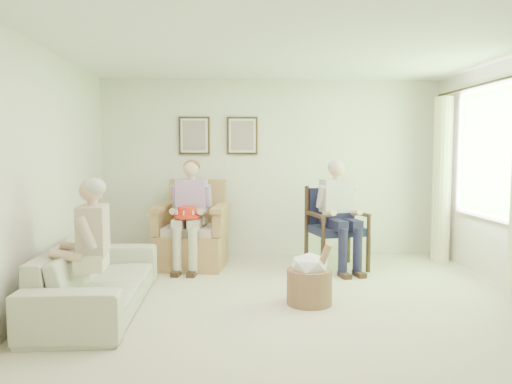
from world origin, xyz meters
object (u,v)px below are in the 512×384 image
wood_armchair (335,224)px  person_sofa (87,241)px  sofa (98,277)px  person_wicker (191,206)px  hatbox (310,279)px  wicker_armchair (192,239)px  red_hat (187,213)px  person_dark (338,206)px

wood_armchair → person_sofa: (-2.72, -1.96, 0.16)m
sofa → person_wicker: size_ratio=1.54×
wood_armchair → sofa: bearing=-161.1°
hatbox → wicker_armchair: bearing=126.6°
wood_armchair → red_hat: 1.97m
wicker_armchair → sofa: 1.95m
person_dark → red_hat: person_dark is taller
hatbox → sofa: bearing=-179.7°
person_wicker → hatbox: bearing=-42.7°
person_wicker → red_hat: 0.22m
wood_armchair → person_dark: (0.00, -0.17, 0.26)m
person_dark → red_hat: size_ratio=4.47×
person_sofa → hatbox: 2.19m
wood_armchair → hatbox: bearing=-122.5°
hatbox → person_wicker: bearing=129.1°
red_hat → hatbox: bearing=-46.4°
person_wicker → person_dark: person_dark is taller
person_dark → person_sofa: size_ratio=1.10×
wicker_armchair → red_hat: size_ratio=3.68×
sofa → wicker_armchair: bearing=-24.2°
sofa → person_wicker: 1.89m
hatbox → wood_armchair: bearing=69.3°
sofa → red_hat: bearing=-28.0°
wicker_armchair → red_hat: (-0.04, -0.35, 0.39)m
sofa → person_dark: (2.72, 1.44, 0.52)m
wicker_armchair → red_hat: wicker_armchair is taller
wood_armchair → person_dark: bearing=-101.8°
person_wicker → red_hat: person_wicker is taller
person_sofa → red_hat: 1.93m
sofa → red_hat: red_hat is taller
person_wicker → person_sofa: person_wicker is taller
sofa → person_sofa: 0.54m
wood_armchair → person_dark: person_dark is taller
wood_armchair → red_hat: (-1.96, -0.18, 0.18)m
wicker_armchair → hatbox: size_ratio=1.72×
wicker_armchair → person_dark: bearing=-1.8°
wood_armchair → person_dark: 0.31m
person_wicker → person_sofa: 2.13m
sofa → person_wicker: bearing=-26.1°
person_wicker → hatbox: person_wicker is taller
red_hat → person_wicker: bearing=79.3°
person_dark → person_wicker: bearing=162.6°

